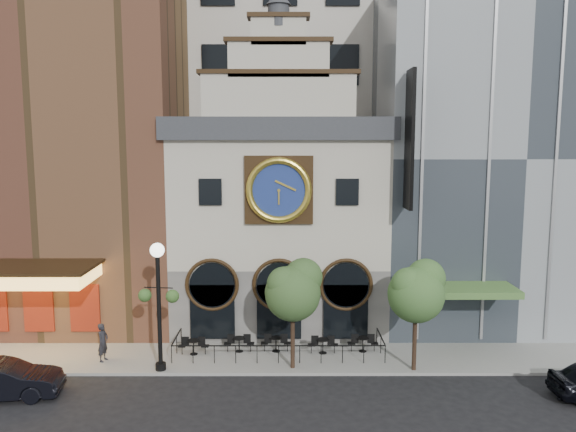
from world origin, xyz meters
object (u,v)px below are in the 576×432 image
Objects in this scene: bistro_3 at (323,345)px; pedestrian at (103,342)px; bistro_2 at (276,343)px; bistro_0 at (194,346)px; tree_right at (417,290)px; lamppost at (158,292)px; tree_left at (294,289)px; car_left at (2,380)px; bistro_4 at (363,343)px; bistro_1 at (239,343)px.

pedestrian is (-11.08, -0.99, 0.50)m from bistro_3.
bistro_3 is at bearing -6.09° from bistro_2.
pedestrian is at bearing -169.17° from bistro_0.
tree_right is at bearing -9.95° from bistro_0.
lamppost reaches higher than pedestrian.
car_left is at bearing -166.74° from tree_left.
tree_right is at bearing -46.50° from bistro_4.
bistro_3 and bistro_4 have the same top height.
lamppost is (6.29, 2.70, 3.18)m from car_left.
bistro_1 is at bearing 165.12° from tree_right.
pedestrian reaches higher than bistro_0.
bistro_3 is 4.21m from tree_left.
bistro_2 is at bearing 179.71° from bistro_4.
bistro_0 and bistro_3 have the same top height.
bistro_1 is 1.93m from bistro_2.
pedestrian is 4.39m from lamppost.
car_left is 13.45m from tree_left.
bistro_3 is at bearing 21.66° from lamppost.
pedestrian reaches higher than bistro_2.
bistro_2 is 1.00× the size of bistro_4.
tree_right reaches higher than bistro_1.
pedestrian is at bearing -171.78° from bistro_2.
tree_right is at bearing -2.56° from tree_left.
car_left is (-14.24, -4.81, 0.20)m from bistro_3.
tree_left is at bearing -84.68° from car_left.
bistro_4 is (8.80, 0.39, 0.00)m from bistro_0.
bistro_4 is at bearing 6.43° from bistro_3.
bistro_1 is at bearing -66.38° from pedestrian.
lamppost is at bearing -122.72° from bistro_0.
car_left is 7.54m from lamppost.
bistro_0 is 2.35m from bistro_1.
lamppost reaches higher than tree_right.
tree_right reaches higher than pedestrian.
bistro_2 is 12.84m from car_left.
bistro_4 is at bearing -71.34° from pedestrian.
tree_right is at bearing -19.11° from bistro_2.
bistro_4 is 5.44m from tree_left.
bistro_1 is at bearing 144.17° from tree_left.
bistro_1 is 4.92m from tree_left.
tree_left is (6.41, 0.30, 0.09)m from lamppost.
bistro_2 is 4.15m from tree_left.
bistro_1 is at bearing -179.02° from bistro_2.
lamppost is (-5.51, -2.37, 3.38)m from bistro_2.
bistro_2 is 7.95m from tree_right.
lamppost reaches higher than bistro_3.
lamppost reaches higher than bistro_1.
bistro_3 is (4.37, -0.23, 0.00)m from bistro_1.
bistro_1 is 4.38m from bistro_3.
bistro_1 and bistro_3 have the same top height.
bistro_0 is 1.00× the size of bistro_2.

